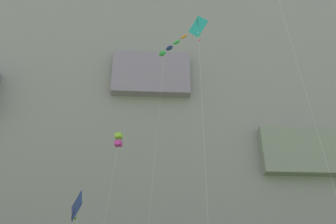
% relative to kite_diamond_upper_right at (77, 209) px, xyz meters
% --- Properties ---
extents(cliff_face, '(180.00, 34.44, 74.17)m').
position_rel_kite_diamond_upper_right_xyz_m(cliff_face, '(4.43, 35.80, 26.92)').
color(cliff_face, gray).
rests_on(cliff_face, ground).
extents(kite_diamond_upper_right, '(2.72, 4.53, 11.45)m').
position_rel_kite_diamond_upper_right_xyz_m(kite_diamond_upper_right, '(0.00, 0.00, 0.00)').
color(kite_diamond_upper_right, navy).
rests_on(kite_diamond_upper_right, ground).
extents(kite_windsock_mid_left, '(5.03, 4.15, 34.38)m').
position_rel_kite_diamond_upper_right_xyz_m(kite_windsock_mid_left, '(6.56, 12.97, 23.74)').
color(kite_windsock_mid_left, green).
rests_on(kite_windsock_mid_left, ground).
extents(kite_box_upper_mid, '(1.72, 5.89, 21.90)m').
position_rel_kite_diamond_upper_right_xyz_m(kite_box_upper_mid, '(1.12, 13.03, 10.94)').
color(kite_box_upper_mid, '#8CCC33').
rests_on(kite_box_upper_mid, ground).
extents(kite_diamond_mid_right, '(1.61, 2.72, 27.31)m').
position_rel_kite_diamond_upper_right_xyz_m(kite_diamond_mid_right, '(8.40, 0.56, 15.24)').
color(kite_diamond_mid_right, teal).
rests_on(kite_diamond_mid_right, ground).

